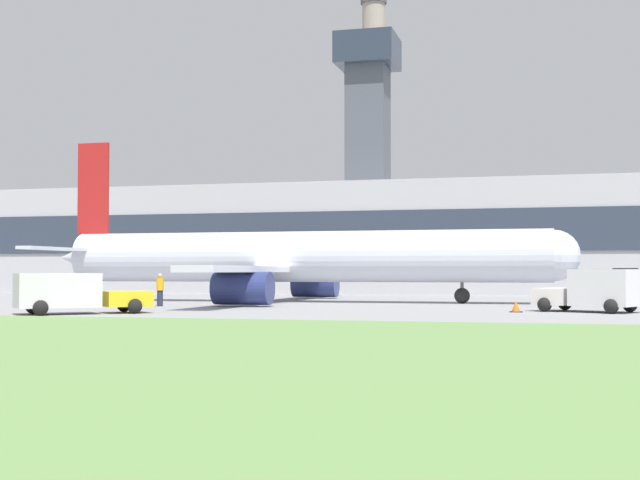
{
  "coord_description": "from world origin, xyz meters",
  "views": [
    {
      "loc": [
        16.82,
        -51.71,
        1.98
      ],
      "look_at": [
        2.33,
        2.81,
        3.94
      ],
      "focal_mm": 50.0,
      "sensor_mm": 36.0,
      "label": 1
    }
  ],
  "objects_px": {
    "ground_crew_person": "(160,289)",
    "pushback_tug": "(626,287)",
    "airplane": "(295,258)",
    "baggage_truck": "(594,291)",
    "fuel_truck": "(73,293)"
  },
  "relations": [
    {
      "from": "ground_crew_person",
      "to": "airplane",
      "type": "bearing_deg",
      "value": 57.9
    },
    {
      "from": "airplane",
      "to": "pushback_tug",
      "type": "distance_m",
      "value": 20.46
    },
    {
      "from": "ground_crew_person",
      "to": "pushback_tug",
      "type": "bearing_deg",
      "value": 23.19
    },
    {
      "from": "baggage_truck",
      "to": "pushback_tug",
      "type": "bearing_deg",
      "value": 79.26
    },
    {
      "from": "pushback_tug",
      "to": "ground_crew_person",
      "type": "xyz_separation_m",
      "value": [
        -25.59,
        -10.96,
        -0.05
      ]
    },
    {
      "from": "baggage_truck",
      "to": "fuel_truck",
      "type": "height_order",
      "value": "baggage_truck"
    },
    {
      "from": "airplane",
      "to": "fuel_truck",
      "type": "relative_size",
      "value": 5.91
    },
    {
      "from": "baggage_truck",
      "to": "ground_crew_person",
      "type": "xyz_separation_m",
      "value": [
        -23.28,
        1.21,
        -0.09
      ]
    },
    {
      "from": "airplane",
      "to": "baggage_truck",
      "type": "xyz_separation_m",
      "value": [
        17.93,
        -9.73,
        -1.76
      ]
    },
    {
      "from": "pushback_tug",
      "to": "baggage_truck",
      "type": "bearing_deg",
      "value": -100.74
    },
    {
      "from": "pushback_tug",
      "to": "ground_crew_person",
      "type": "relative_size",
      "value": 2.35
    },
    {
      "from": "airplane",
      "to": "baggage_truck",
      "type": "relative_size",
      "value": 6.47
    },
    {
      "from": "pushback_tug",
      "to": "fuel_truck",
      "type": "height_order",
      "value": "pushback_tug"
    },
    {
      "from": "pushback_tug",
      "to": "ground_crew_person",
      "type": "bearing_deg",
      "value": -156.81
    },
    {
      "from": "baggage_truck",
      "to": "ground_crew_person",
      "type": "bearing_deg",
      "value": 177.03
    }
  ]
}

